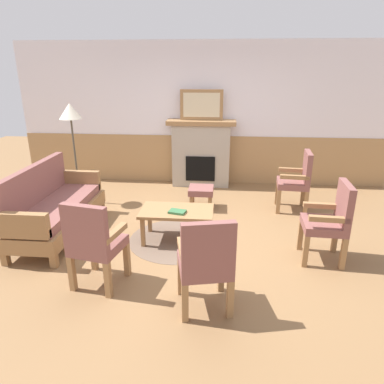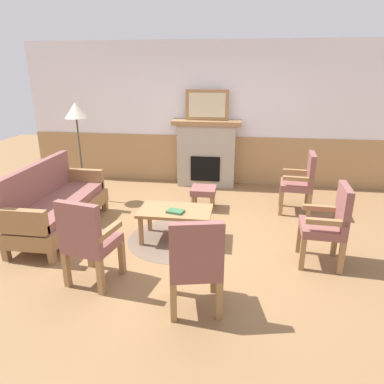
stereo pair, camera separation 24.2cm
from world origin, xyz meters
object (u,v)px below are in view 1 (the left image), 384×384
Objects in this scene: footstool at (201,192)px; book_on_table at (177,212)px; armchair_front_left at (206,261)px; armchair_front_center at (94,241)px; fireplace at (201,153)px; coffee_table at (177,214)px; framed_picture at (202,105)px; floor_lamp_by_couch at (71,118)px; armchair_by_window_left at (331,219)px; armchair_near_fireplace at (298,179)px; couch at (55,208)px.

book_on_table is at bearing -100.18° from footstool.
armchair_front_center is (-1.16, 0.29, 0.00)m from armchair_front_left.
fireplace is 2.43m from coffee_table.
floor_lamp_by_couch is (-2.05, -1.11, -0.11)m from framed_picture.
coffee_table is at bearing 169.52° from armchair_by_window_left.
coffee_table is at bearing 100.45° from book_on_table.
armchair_near_fireplace is (1.55, 0.05, 0.25)m from footstool.
couch is at bearing -127.99° from fireplace.
coffee_table is 1.50m from armchair_front_left.
armchair_near_fireplace is (1.63, -1.18, -1.02)m from framed_picture.
armchair_front_left is (0.45, -1.42, 0.15)m from coffee_table.
armchair_near_fireplace is 3.44m from armchair_front_center.
book_on_table is 2.57m from floor_lamp_by_couch.
footstool is at bearing 94.58° from armchair_front_left.
couch is 1.72m from book_on_table.
framed_picture is at bearing 144.12° from armchair_near_fireplace.
fireplace reaches higher than footstool.
couch is at bearing 179.23° from coffee_table.
floor_lamp_by_couch is (-0.19, 1.28, 1.05)m from couch.
framed_picture is 2.00× the size of footstool.
footstool is at bearing -178.03° from armchair_near_fireplace.
armchair_front_center is at bearing -103.87° from framed_picture.
armchair_by_window_left is (0.08, -1.58, 0.00)m from armchair_near_fireplace.
book_on_table reaches higher than footstool.
coffee_table is 0.57× the size of floor_lamp_by_couch.
footstool is at bearing -86.18° from framed_picture.
armchair_front_left is (0.29, -3.83, -1.02)m from framed_picture.
armchair_by_window_left is at bearing 37.13° from armchair_front_left.
armchair_front_center reaches higher than coffee_table.
fireplace is 3.65m from armchair_front_center.
armchair_by_window_left reaches higher than coffee_table.
armchair_front_left is (2.15, -1.44, 0.14)m from couch.
coffee_table is at bearing -34.52° from floor_lamp_by_couch.
book_on_table is at bearing -36.22° from floor_lamp_by_couch.
coffee_table is 0.98× the size of armchair_near_fireplace.
armchair_front_left is at bearing -13.76° from armchair_front_center.
framed_picture reaches higher than armchair_front_left.
couch is at bearing 146.18° from armchair_front_left.
armchair_near_fireplace is 1.00× the size of armchair_by_window_left.
framed_picture is at bearing 76.13° from armchair_front_center.
footstool is 0.41× the size of armchair_by_window_left.
book_on_table is at bearing 172.35° from armchair_by_window_left.
armchair_front_center is at bearing -49.51° from couch.
fireplace is at bearing 94.34° from armchair_front_left.
footstool is 1.57m from armchair_near_fireplace.
framed_picture is at bearing 28.32° from floor_lamp_by_couch.
armchair_front_left and armchair_front_center have the same top height.
fireplace is 6.12× the size of book_on_table.
footstool is at bearing 78.16° from coffee_table.
fireplace is 1.35× the size of coffee_table.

